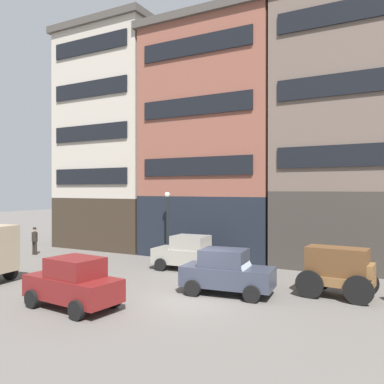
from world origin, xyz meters
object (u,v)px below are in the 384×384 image
object	(u,v)px
sedan_light	(73,283)
sedan_parked_curb	(189,253)
sedan_dark	(227,272)
streetlamp_curbside	(167,216)
pedestrian_officer	(35,240)
cargo_wagon	(338,269)

from	to	relation	value
sedan_light	sedan_parked_curb	distance (m)	7.85
sedan_dark	streetlamp_curbside	bearing A→B (deg)	139.22
sedan_dark	sedan_parked_curb	world-z (taller)	same
pedestrian_officer	streetlamp_curbside	bearing A→B (deg)	14.54
sedan_dark	pedestrian_officer	world-z (taller)	sedan_dark
sedan_dark	streetlamp_curbside	xyz separation A→B (m)	(-6.15, 5.30, 1.76)
pedestrian_officer	streetlamp_curbside	size ratio (longest dim) A/B	0.44
pedestrian_officer	streetlamp_curbside	world-z (taller)	streetlamp_curbside
pedestrian_officer	streetlamp_curbside	distance (m)	9.24
sedan_parked_curb	streetlamp_curbside	size ratio (longest dim) A/B	0.91
sedan_dark	sedan_light	size ratio (longest dim) A/B	1.00
sedan_dark	pedestrian_officer	xyz separation A→B (m)	(-14.94, 3.02, 0.07)
sedan_dark	sedan_parked_curb	bearing A→B (deg)	136.58
streetlamp_curbside	sedan_light	bearing A→B (deg)	-78.13
sedan_parked_curb	pedestrian_officer	distance (m)	11.27
sedan_light	sedan_parked_curb	bearing A→B (deg)	86.79
cargo_wagon	pedestrian_officer	xyz separation A→B (m)	(-19.03, 1.42, -0.17)
sedan_light	streetlamp_curbside	size ratio (longest dim) A/B	0.93
streetlamp_curbside	sedan_parked_curb	bearing A→B (deg)	-36.43
cargo_wagon	streetlamp_curbside	distance (m)	10.99
cargo_wagon	sedan_light	world-z (taller)	cargo_wagon
cargo_wagon	streetlamp_curbside	world-z (taller)	streetlamp_curbside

